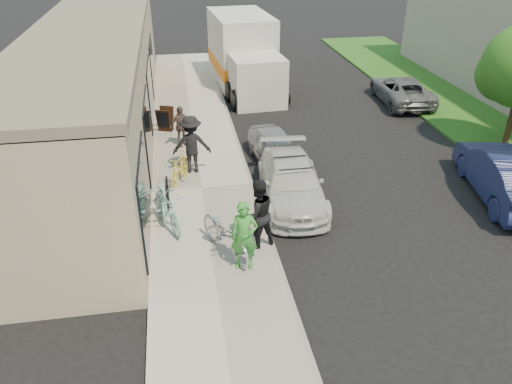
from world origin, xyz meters
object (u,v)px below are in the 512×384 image
man_standing (258,214)px  bystander_b (181,126)px  far_car_gray (402,90)px  cruiser_bike_b (163,196)px  sedan_white (292,182)px  cruiser_bike_c (180,168)px  moving_truck (244,56)px  bike_rack (167,192)px  far_car_blue (506,174)px  sedan_silver (275,148)px  tandem_bike (225,234)px  woman_rider (244,236)px  cruiser_bike_a (167,210)px  bystander_a (192,144)px  sandwich_board (165,119)px

man_standing → bystander_b: 6.76m
far_car_gray → cruiser_bike_b: 13.32m
sedan_white → cruiser_bike_c: (-3.19, 1.45, 0.00)m
man_standing → cruiser_bike_b: (-2.32, 1.98, -0.41)m
far_car_gray → moving_truck: bearing=-24.3°
bike_rack → far_car_blue: size_ratio=0.19×
sedan_silver → tandem_bike: bearing=-119.4°
sedan_silver → cruiser_bike_c: bearing=-166.2°
cruiser_bike_b → cruiser_bike_c: size_ratio=1.20×
sedan_silver → cruiser_bike_b: cruiser_bike_b is taller
woman_rider → cruiser_bike_a: woman_rider is taller
moving_truck → bystander_a: bearing=-112.0°
moving_truck → cruiser_bike_c: 10.58m
sedan_silver → cruiser_bike_c: (-3.22, -1.13, 0.06)m
sandwich_board → woman_rider: (1.76, -8.90, 0.40)m
sandwich_board → sedan_silver: sedan_silver is taller
moving_truck → cruiser_bike_b: bearing=-112.7°
far_car_blue → tandem_bike: 8.63m
far_car_blue → moving_truck: bearing=-52.4°
sedan_silver → bystander_b: 3.52m
sandwich_board → bystander_a: 3.75m
sedan_white → tandem_bike: (-2.22, -2.50, 0.09)m
bike_rack → cruiser_bike_a: 1.03m
woman_rider → man_standing: size_ratio=0.96×
far_car_blue → sedan_silver: bearing=-17.2°
man_standing → bystander_b: man_standing is taller
far_car_gray → tandem_bike: tandem_bike is taller
far_car_blue → cruiser_bike_b: bearing=8.5°
far_car_gray → bystander_a: (-9.61, -5.67, 0.50)m
cruiser_bike_a → cruiser_bike_b: 0.84m
cruiser_bike_b → bystander_a: bearing=65.6°
bike_rack → far_car_blue: 9.86m
far_car_blue → man_standing: (-7.65, -1.44, 0.29)m
far_car_blue → man_standing: size_ratio=2.56×
man_standing → moving_truck: bearing=-115.2°
far_car_blue → sedan_white: bearing=3.9°
bike_rack → bystander_b: bearing=83.1°
moving_truck → tandem_bike: size_ratio=3.32×
far_car_blue → bystander_a: (-9.01, 2.97, 0.33)m
far_car_blue → cruiser_bike_a: size_ratio=2.59×
cruiser_bike_b → bystander_b: size_ratio=1.27×
far_car_gray → bike_rack: bearing=41.6°
woman_rider → cruiser_bike_b: woman_rider is taller
sandwich_board → moving_truck: 6.91m
sandwich_board → cruiser_bike_a: (0.01, -6.89, 0.07)m
bike_rack → cruiser_bike_b: 0.24m
man_standing → bystander_b: size_ratio=1.23×
sedan_silver → far_car_blue: bearing=-34.3°
far_car_gray → bystander_a: bearing=34.9°
bike_rack → moving_truck: 12.16m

